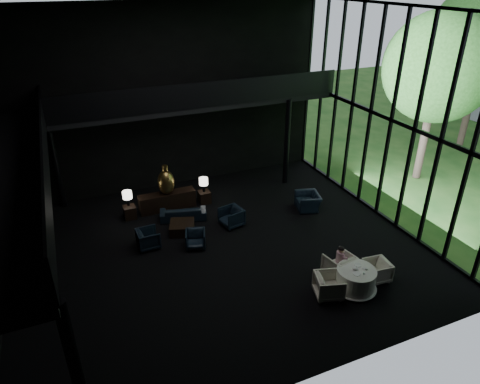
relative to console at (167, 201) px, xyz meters
name	(u,v)px	position (x,y,z in m)	size (l,w,h in m)	color
floor	(221,250)	(0.97, -3.69, -0.37)	(14.00, 12.00, 0.02)	black
ceiling	(214,10)	(0.97, -3.69, 7.63)	(14.00, 12.00, 0.02)	black
wall_back	(169,100)	(0.97, 2.31, 3.63)	(14.00, 0.04, 8.00)	black
wall_front	(321,244)	(0.97, -9.69, 3.63)	(14.00, 0.04, 8.00)	black
curtain_wall	(391,120)	(7.92, -3.69, 3.63)	(0.20, 12.00, 8.00)	black
mezzanine_left	(9,178)	(-5.03, -3.69, 3.63)	(2.00, 12.00, 0.25)	black
mezzanine_back	(199,103)	(1.97, 1.31, 3.63)	(12.00, 2.00, 0.25)	black
railing_left	(45,152)	(-4.03, -3.69, 4.23)	(0.06, 12.00, 1.00)	black
railing_back	(206,95)	(1.97, 0.31, 4.23)	(12.00, 0.06, 1.00)	black
column_sw	(79,383)	(-4.03, -9.39, 1.63)	(0.24, 0.24, 4.00)	black
column_nw	(55,163)	(-4.03, 2.01, 1.63)	(0.24, 0.24, 4.00)	black
column_ne	(287,143)	(5.77, 0.31, 1.63)	(0.24, 0.24, 4.00)	black
tree_near	(439,68)	(11.97, -1.69, 4.86)	(4.80, 4.80, 7.65)	#382D23
console	(167,201)	(0.00, 0.00, 0.00)	(2.35, 0.53, 0.75)	black
bronze_urn	(166,182)	(0.00, -0.07, 0.92)	(0.68, 0.68, 1.27)	#A97F2E
side_table_left	(130,212)	(-1.60, -0.13, -0.11)	(0.48, 0.48, 0.53)	black
table_lamp_left	(127,195)	(-1.60, -0.03, 0.61)	(0.38, 0.38, 0.63)	black
side_table_right	(204,197)	(1.60, -0.09, -0.11)	(0.48, 0.48, 0.53)	black
table_lamp_right	(204,182)	(1.60, -0.07, 0.61)	(0.38, 0.38, 0.63)	black
sofa	(183,212)	(0.37, -1.04, -0.05)	(1.64, 0.48, 0.64)	black
lounge_armchair_west	(148,238)	(-1.35, -2.49, 0.02)	(0.76, 0.72, 0.79)	#0D2030
lounge_armchair_east	(231,216)	(1.98, -2.28, 0.06)	(0.85, 0.79, 0.87)	black
lounge_armchair_south	(195,239)	(0.21, -3.16, -0.04)	(0.65, 0.61, 0.67)	#1B2B41
window_armchair	(308,199)	(5.44, -2.30, 0.07)	(1.02, 0.66, 0.89)	black
coffee_table	(182,227)	(0.04, -2.00, -0.17)	(0.91, 0.91, 0.41)	black
dining_table	(355,281)	(4.10, -7.36, -0.05)	(1.38, 1.38, 0.75)	white
dining_chair_north	(339,263)	(4.05, -6.54, 0.10)	(0.93, 0.87, 0.96)	#B9B193
dining_chair_east	(377,270)	(5.03, -7.23, 0.01)	(0.74, 0.69, 0.76)	beige
dining_chair_west	(329,284)	(3.17, -7.29, 0.08)	(0.88, 0.82, 0.91)	beige
child	(341,254)	(4.11, -6.48, 0.37)	(0.28, 0.28, 0.60)	#D8A5AE
plate_a	(357,274)	(3.97, -7.52, 0.38)	(0.24, 0.24, 0.02)	white
plate_b	(358,265)	(4.27, -7.17, 0.38)	(0.22, 0.22, 0.02)	white
saucer	(365,268)	(4.37, -7.39, 0.38)	(0.14, 0.14, 0.01)	white
coffee_cup	(367,269)	(4.37, -7.47, 0.42)	(0.08, 0.08, 0.06)	white
cereal_bowl	(355,269)	(4.05, -7.33, 0.42)	(0.17, 0.17, 0.08)	white
cream_pot	(364,273)	(4.16, -7.61, 0.41)	(0.06, 0.06, 0.07)	#99999E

